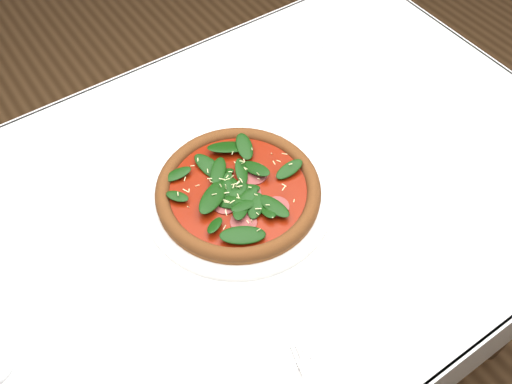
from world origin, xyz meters
TOP-DOWN VIEW (x-y plane):
  - ground at (0.00, 0.00)m, footprint 6.00×6.00m
  - dining_table at (0.00, 0.00)m, footprint 1.21×0.81m
  - plate at (-0.03, 0.01)m, footprint 0.32×0.32m
  - pizza at (-0.03, 0.01)m, footprint 0.29×0.29m
  - fork at (-0.13, -0.31)m, footprint 0.06×0.16m
  - saucer_far at (0.29, 0.29)m, footprint 0.14×0.14m

SIDE VIEW (x-z plane):
  - ground at x=0.00m, z-range 0.00..0.00m
  - dining_table at x=0.00m, z-range 0.27..1.02m
  - saucer_far at x=0.29m, z-range 0.75..0.76m
  - plate at x=-0.03m, z-range 0.75..0.76m
  - fork at x=-0.13m, z-range 0.76..0.77m
  - pizza at x=-0.03m, z-range 0.76..0.79m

